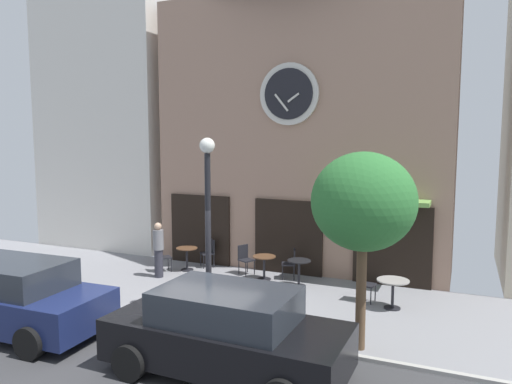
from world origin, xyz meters
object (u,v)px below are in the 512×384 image
(cafe_table_center_left, at_px, (264,263))
(cafe_chair_corner, at_px, (364,281))
(cafe_chair_near_lamp, at_px, (210,251))
(parked_car_black, at_px, (226,333))
(cafe_table_rightmost, at_px, (187,255))
(cafe_chair_by_entrance, at_px, (162,255))
(cafe_chair_facing_street, at_px, (245,257))
(street_lamp, at_px, (208,226))
(cafe_table_leftmost, at_px, (299,269))
(cafe_chair_facing_wall, at_px, (291,261))
(pedestrian_grey, at_px, (158,249))
(parked_car_navy, at_px, (12,297))
(cafe_table_center_right, at_px, (393,287))
(street_tree, at_px, (363,203))

(cafe_table_center_left, bearing_deg, cafe_chair_corner, -13.46)
(cafe_chair_near_lamp, xyz_separation_m, parked_car_black, (3.78, -6.21, 0.23))
(cafe_table_rightmost, distance_m, parked_car_black, 6.98)
(cafe_chair_by_entrance, relative_size, cafe_chair_facing_street, 1.00)
(street_lamp, distance_m, cafe_table_leftmost, 3.56)
(cafe_chair_facing_wall, bearing_deg, cafe_chair_facing_street, -177.05)
(parked_car_black, bearing_deg, street_lamp, 125.01)
(cafe_table_rightmost, xyz_separation_m, pedestrian_grey, (-0.38, -0.98, 0.36))
(cafe_chair_near_lamp, bearing_deg, cafe_chair_corner, -14.53)
(cafe_chair_by_entrance, bearing_deg, cafe_chair_corner, -2.24)
(cafe_table_rightmost, xyz_separation_m, cafe_chair_facing_street, (1.86, 0.37, 0.02))
(street_lamp, xyz_separation_m, cafe_chair_corner, (3.21, 2.39, -1.60))
(cafe_chair_by_entrance, relative_size, cafe_chair_facing_wall, 1.00)
(cafe_chair_corner, bearing_deg, parked_car_black, -107.08)
(cafe_table_center_left, bearing_deg, cafe_table_leftmost, -11.14)
(pedestrian_grey, relative_size, parked_car_navy, 0.38)
(cafe_chair_corner, bearing_deg, cafe_table_rightmost, 173.02)
(cafe_chair_by_entrance, distance_m, cafe_chair_near_lamp, 1.56)
(cafe_table_center_right, relative_size, parked_car_navy, 0.18)
(cafe_table_leftmost, xyz_separation_m, parked_car_navy, (-4.71, -5.49, 0.24))
(street_lamp, height_order, parked_car_black, street_lamp)
(cafe_table_leftmost, xyz_separation_m, cafe_chair_by_entrance, (-4.44, -0.26, 0.01))
(street_lamp, relative_size, cafe_chair_by_entrance, 4.66)
(cafe_table_center_right, bearing_deg, street_lamp, -151.92)
(street_lamp, xyz_separation_m, cafe_table_center_left, (0.13, 3.12, -1.63))
(cafe_table_center_right, xyz_separation_m, parked_car_navy, (-7.39, -4.72, 0.22))
(cafe_table_rightmost, relative_size, cafe_chair_near_lamp, 0.81)
(street_tree, distance_m, pedestrian_grey, 7.38)
(cafe_table_center_left, relative_size, cafe_table_leftmost, 0.94)
(cafe_table_rightmost, distance_m, cafe_chair_corner, 5.76)
(cafe_table_leftmost, bearing_deg, cafe_chair_corner, -14.84)
(street_tree, distance_m, cafe_table_center_right, 3.55)
(cafe_table_center_left, bearing_deg, cafe_chair_facing_wall, 30.12)
(cafe_chair_by_entrance, xyz_separation_m, cafe_chair_facing_wall, (3.98, 0.90, 0.00))
(cafe_table_rightmost, xyz_separation_m, cafe_chair_near_lamp, (0.45, 0.67, 0.02))
(cafe_table_center_right, height_order, cafe_chair_facing_wall, cafe_chair_facing_wall)
(cafe_table_leftmost, height_order, parked_car_black, parked_car_black)
(cafe_chair_facing_wall, distance_m, pedestrian_grey, 4.01)
(street_lamp, bearing_deg, street_tree, -7.44)
(cafe_chair_facing_wall, height_order, cafe_chair_facing_street, same)
(cafe_chair_corner, bearing_deg, cafe_chair_near_lamp, 165.47)
(cafe_table_center_right, distance_m, cafe_chair_by_entrance, 7.14)
(parked_car_navy, bearing_deg, street_tree, 16.57)
(street_tree, relative_size, cafe_table_center_right, 5.02)
(cafe_table_leftmost, height_order, cafe_chair_facing_wall, cafe_chair_facing_wall)
(street_lamp, xyz_separation_m, pedestrian_grey, (-2.89, 2.10, -1.27))
(cafe_chair_near_lamp, bearing_deg, cafe_table_leftmost, -14.36)
(cafe_chair_facing_wall, xyz_separation_m, pedestrian_grey, (-3.73, -1.43, 0.33))
(cafe_table_center_right, distance_m, parked_car_navy, 8.77)
(street_lamp, height_order, pedestrian_grey, street_lamp)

